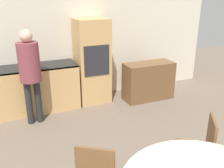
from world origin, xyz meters
The scene contains 6 objects.
wall_back centered at (0.00, 4.98, 1.30)m, with size 6.82×0.05×2.60m.
kitchen_counter centered at (-1.24, 4.63, 0.46)m, with size 2.64×0.60×0.89m.
oven_unit centered at (0.44, 4.64, 0.86)m, with size 0.64×0.59×1.72m.
sideboard centered at (1.57, 4.25, 0.40)m, with size 1.07×0.45×0.80m.
chair_far_right centered at (0.80, 1.80, 0.49)m, with size 0.56×0.56×0.86m.
person_standing centered at (-0.83, 4.12, 1.02)m, with size 0.35×0.35×1.64m.
Camera 1 is at (-1.15, -0.07, 2.18)m, focal length 40.00 mm.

